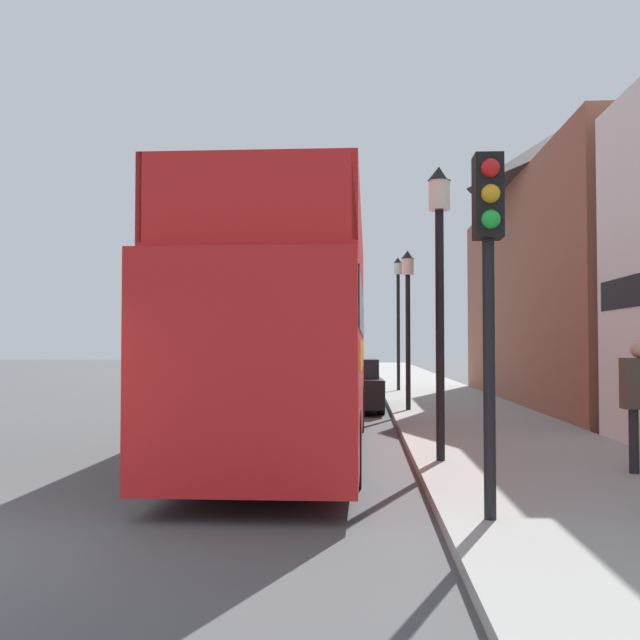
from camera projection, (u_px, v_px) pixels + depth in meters
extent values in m
plane|color=#4C4C4F|center=(243.00, 397.00, 27.27)|extent=(144.00, 144.00, 0.00)
cube|color=#999993|center=(446.00, 402.00, 23.90)|extent=(3.82, 108.00, 0.14)
cube|color=#935642|center=(602.00, 296.00, 23.67)|extent=(6.00, 17.17, 6.91)
pyramid|color=#383333|center=(600.00, 146.00, 23.83)|extent=(6.00, 17.17, 2.67)
cube|color=red|center=(291.00, 361.00, 13.03)|extent=(2.57, 10.66, 2.63)
cube|color=orange|center=(288.00, 354.00, 12.51)|extent=(2.55, 5.87, 0.45)
cube|color=black|center=(291.00, 314.00, 13.06)|extent=(2.59, 9.81, 0.70)
cube|color=red|center=(291.00, 283.00, 13.08)|extent=(2.56, 9.81, 0.10)
cube|color=red|center=(223.00, 252.00, 13.17)|extent=(0.16, 9.79, 1.01)
cube|color=red|center=(360.00, 251.00, 13.02)|extent=(0.16, 9.79, 1.01)
cube|color=red|center=(246.00, 196.00, 8.25)|extent=(2.47, 0.09, 1.01)
cube|color=red|center=(309.00, 274.00, 17.24)|extent=(2.49, 1.51, 1.01)
cylinder|color=black|center=(256.00, 408.00, 16.35)|extent=(0.29, 1.02, 1.02)
cylinder|color=black|center=(357.00, 408.00, 16.21)|extent=(0.29, 1.02, 1.02)
cylinder|color=black|center=(184.00, 447.00, 9.99)|extent=(0.29, 1.02, 1.02)
cylinder|color=black|center=(351.00, 449.00, 9.85)|extent=(0.29, 1.02, 1.02)
cube|color=black|center=(351.00, 390.00, 21.66)|extent=(1.81, 4.63, 0.77)
cube|color=black|center=(351.00, 368.00, 21.55)|extent=(1.54, 2.24, 0.53)
cylinder|color=black|center=(326.00, 395.00, 23.09)|extent=(0.22, 0.68, 0.68)
cylinder|color=black|center=(376.00, 395.00, 23.06)|extent=(0.22, 0.68, 0.68)
cylinder|color=black|center=(324.00, 402.00, 20.25)|extent=(0.22, 0.68, 0.68)
cylinder|color=black|center=(381.00, 402.00, 20.22)|extent=(0.22, 0.68, 0.68)
cylinder|color=#232328|center=(634.00, 441.00, 10.12)|extent=(0.13, 0.13, 0.87)
cube|color=#4C3D33|center=(640.00, 383.00, 10.15)|extent=(0.47, 0.26, 0.69)
sphere|color=tan|center=(639.00, 349.00, 10.16)|extent=(0.24, 0.24, 0.24)
cylinder|color=black|center=(489.00, 378.00, 7.48)|extent=(0.12, 0.12, 2.80)
cube|color=black|center=(488.00, 197.00, 7.54)|extent=(0.28, 0.31, 0.85)
sphere|color=red|center=(490.00, 168.00, 7.38)|extent=(0.19, 0.19, 0.19)
sphere|color=orange|center=(491.00, 194.00, 7.37)|extent=(0.19, 0.19, 0.19)
sphere|color=green|center=(491.00, 219.00, 7.36)|extent=(0.19, 0.19, 0.19)
cylinder|color=black|center=(440.00, 335.00, 11.30)|extent=(0.13, 0.13, 3.79)
cylinder|color=silver|center=(439.00, 195.00, 11.38)|extent=(0.32, 0.32, 0.45)
cone|color=black|center=(439.00, 174.00, 11.39)|extent=(0.35, 0.35, 0.22)
cylinder|color=black|center=(408.00, 342.00, 20.24)|extent=(0.13, 0.13, 3.65)
cylinder|color=silver|center=(408.00, 267.00, 20.31)|extent=(0.32, 0.32, 0.45)
cone|color=black|center=(408.00, 255.00, 20.32)|extent=(0.35, 0.35, 0.22)
cylinder|color=black|center=(398.00, 332.00, 29.19)|extent=(0.13, 0.13, 4.52)
cylinder|color=silver|center=(398.00, 269.00, 29.27)|extent=(0.32, 0.32, 0.45)
cone|color=black|center=(398.00, 260.00, 29.28)|extent=(0.35, 0.35, 0.22)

